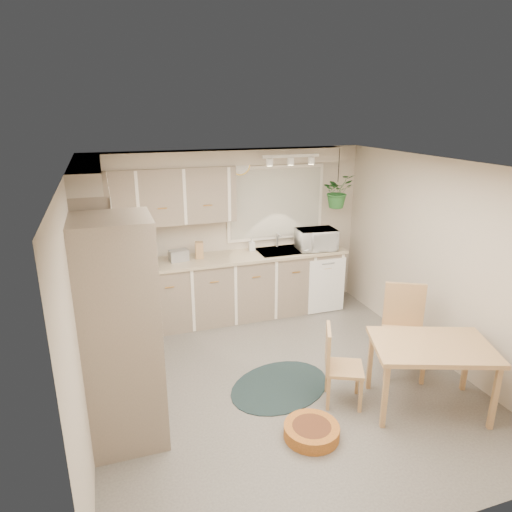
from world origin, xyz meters
The scene contains 35 objects.
floor centered at (0.00, 0.00, 0.00)m, with size 4.20×4.20×0.00m, color slate.
ceiling centered at (0.00, 0.00, 2.40)m, with size 4.20×4.20×0.00m, color white.
wall_back centered at (0.00, 2.10, 1.20)m, with size 4.00×0.04×2.40m, color #C2B4A0.
wall_front centered at (0.00, -2.10, 1.20)m, with size 4.00×0.04×2.40m, color #C2B4A0.
wall_left centered at (-2.00, 0.00, 1.20)m, with size 0.04×4.20×2.40m, color #C2B4A0.
wall_right centered at (2.00, 0.00, 1.20)m, with size 0.04×4.20×2.40m, color #C2B4A0.
base_cab_left centered at (-1.70, 0.88, 0.45)m, with size 0.60×1.85×0.90m, color gray.
base_cab_back centered at (-0.20, 1.80, 0.45)m, with size 3.60×0.60×0.90m, color gray.
counter_left centered at (-1.69, 0.88, 0.92)m, with size 0.64×1.89×0.04m, color tan.
counter_back centered at (-0.20, 1.79, 0.92)m, with size 3.64×0.64×0.04m, color tan.
oven_stack centered at (-1.68, -0.38, 1.05)m, with size 0.65×0.65×2.10m, color gray.
wall_oven_face centered at (-1.35, -0.38, 1.05)m, with size 0.02×0.56×0.58m, color white.
upper_cab_left centered at (-1.82, 1.00, 1.83)m, with size 0.35×2.00×0.75m, color gray.
upper_cab_back centered at (-1.00, 1.93, 1.83)m, with size 2.00×0.35×0.75m, color gray.
soffit_left centered at (-1.85, 1.00, 2.30)m, with size 0.30×2.00×0.20m, color #C2B4A0.
soffit_back centered at (-0.20, 1.95, 2.30)m, with size 3.60×0.30×0.20m, color #C2B4A0.
cooktop centered at (-1.68, 0.30, 0.94)m, with size 0.52×0.58×0.02m, color white.
range_hood centered at (-1.70, 0.30, 1.40)m, with size 0.40×0.60×0.14m, color white.
window_blinds centered at (0.70, 2.07, 1.60)m, with size 1.40×0.02×1.00m, color beige.
window_frame centered at (0.70, 2.08, 1.60)m, with size 1.50×0.02×1.10m, color white.
sink centered at (0.70, 1.80, 0.90)m, with size 0.70×0.48×0.10m, color #AAADB2.
dishwasher_front centered at (1.30, 1.49, 0.42)m, with size 0.58×0.01×0.83m, color white.
track_light_bar centered at (0.70, 1.55, 2.33)m, with size 0.80×0.04×0.04m, color white.
wall_clock centered at (0.15, 2.07, 2.18)m, with size 0.30×0.30×0.03m, color #DDB84E.
dining_table centered at (1.22, -0.90, 0.36)m, with size 1.15×0.76×0.72m, color tan.
chair_left centered at (0.46, -0.54, 0.42)m, with size 0.39×0.39×0.84m, color tan.
chair_back centered at (1.38, -0.27, 0.51)m, with size 0.48×0.48×1.03m, color tan.
braided_rug centered at (-0.06, -0.09, 0.01)m, with size 1.20×0.90×0.01m, color black.
pet_bed centered at (-0.08, -0.94, 0.06)m, with size 0.52×0.52×0.12m, color #C56727.
microwave centered at (1.20, 1.70, 1.13)m, with size 0.56×0.31×0.38m, color white.
soap_bottle centered at (0.28, 1.95, 0.98)m, with size 0.09×0.19×0.09m, color white.
hanging_plant centered at (1.50, 1.70, 1.74)m, with size 0.44×0.49×0.38m, color #276229.
coffee_maker centered at (-1.20, 1.80, 1.10)m, with size 0.18×0.22×0.32m, color black.
toaster centered at (-0.81, 1.82, 1.02)m, with size 0.25×0.15×0.15m, color #AAADB2.
knife_block centered at (-0.52, 1.85, 1.06)m, with size 0.11×0.11×0.23m, color tan.
Camera 1 is at (-1.70, -4.13, 2.92)m, focal length 32.00 mm.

